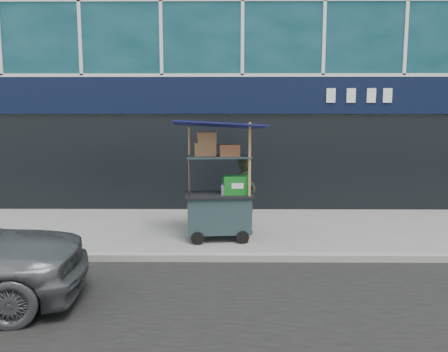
{
  "coord_description": "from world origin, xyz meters",
  "views": [
    {
      "loc": [
        -0.36,
        -7.19,
        2.37
      ],
      "look_at": [
        -0.43,
        1.2,
        1.23
      ],
      "focal_mm": 35.0,
      "sensor_mm": 36.0,
      "label": 1
    }
  ],
  "objects": [
    {
      "name": "ground",
      "position": [
        0.0,
        0.0,
        0.0
      ],
      "size": [
        80.0,
        80.0,
        0.0
      ],
      "primitive_type": "plane",
      "color": "slate",
      "rests_on": "ground"
    },
    {
      "name": "curb",
      "position": [
        0.0,
        -0.2,
        0.06
      ],
      "size": [
        80.0,
        0.18,
        0.12
      ],
      "primitive_type": "cube",
      "color": "gray",
      "rests_on": "ground"
    },
    {
      "name": "vendor_cart",
      "position": [
        -0.52,
        1.13,
        0.81
      ],
      "size": [
        1.83,
        1.36,
        2.32
      ],
      "rotation": [
        0.0,
        0.0,
        0.09
      ],
      "color": "#1B292E",
      "rests_on": "ground"
    },
    {
      "name": "vendor_man",
      "position": [
        0.01,
        1.49,
        0.81
      ],
      "size": [
        0.59,
        0.69,
        1.62
      ],
      "primitive_type": "imported",
      "rotation": [
        0.0,
        0.0,
        1.16
      ],
      "color": "#27291E",
      "rests_on": "ground"
    }
  ]
}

